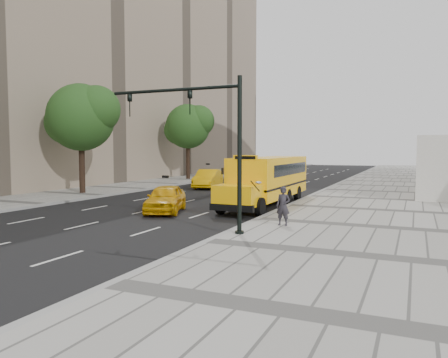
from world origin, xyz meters
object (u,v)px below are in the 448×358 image
at_px(school_bus, 269,177).
at_px(pedestrian, 283,206).
at_px(traffic_signal, 208,135).
at_px(taxi_far, 208,179).
at_px(tree_b, 82,117).
at_px(taxi_near, 166,198).
at_px(tree_c, 189,126).

relative_size(school_bus, pedestrian, 6.71).
bearing_deg(traffic_signal, school_bus, 93.86).
xyz_separation_m(school_bus, taxi_far, (-8.58, 8.82, -0.93)).
xyz_separation_m(tree_b, taxi_near, (10.67, -5.42, -5.19)).
xyz_separation_m(tree_b, tree_c, (-0.00, 17.00, 0.10)).
distance_m(school_bus, taxi_near, 7.02).
xyz_separation_m(taxi_near, pedestrian, (7.41, -2.25, 0.24)).
bearing_deg(school_bus, traffic_signal, -86.14).
relative_size(tree_b, pedestrian, 4.92).
distance_m(tree_c, taxi_near, 25.39).
distance_m(taxi_near, taxi_far, 14.99).
bearing_deg(traffic_signal, taxi_near, 136.13).
height_order(tree_b, taxi_near, tree_b).
xyz_separation_m(tree_b, pedestrian, (18.09, -7.67, -4.95)).
relative_size(pedestrian, traffic_signal, 0.27).
relative_size(tree_c, traffic_signal, 1.33).
height_order(tree_b, tree_c, tree_c).
bearing_deg(school_bus, pedestrian, -67.70).
bearing_deg(tree_c, tree_b, -89.99).
relative_size(tree_b, school_bus, 0.73).
bearing_deg(taxi_near, traffic_signal, -63.83).
height_order(taxi_far, pedestrian, pedestrian).
distance_m(school_bus, taxi_far, 12.34).
bearing_deg(taxi_far, pedestrian, -67.10).
height_order(tree_c, pedestrian, tree_c).
distance_m(tree_b, traffic_signal, 18.70).
bearing_deg(tree_b, tree_c, 90.01).
bearing_deg(traffic_signal, taxi_far, 115.93).
distance_m(tree_c, pedestrian, 31.01).
bearing_deg(taxi_near, tree_b, 133.13).
xyz_separation_m(school_bus, taxi_near, (-4.23, -5.52, -1.00)).
xyz_separation_m(tree_b, traffic_signal, (15.60, -10.15, -1.87)).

